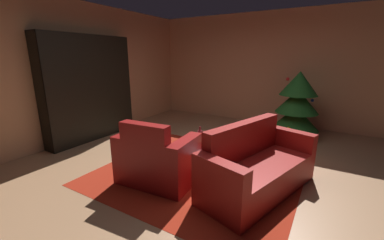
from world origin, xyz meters
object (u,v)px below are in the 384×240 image
(couch_red, at_px, (257,168))
(bookshelf_unit, at_px, (95,89))
(coffee_table, at_px, (206,148))
(decorated_tree, at_px, (297,104))
(armchair_red, at_px, (157,160))
(book_stack_on_table, at_px, (208,145))
(bottle_on_table, at_px, (200,136))

(couch_red, bearing_deg, bookshelf_unit, 173.46)
(coffee_table, distance_m, decorated_tree, 2.65)
(coffee_table, xyz_separation_m, decorated_tree, (0.88, 2.47, 0.35))
(armchair_red, relative_size, decorated_tree, 0.76)
(decorated_tree, bearing_deg, book_stack_on_table, -108.41)
(bottle_on_table, bearing_deg, bookshelf_unit, 175.95)
(couch_red, distance_m, decorated_tree, 2.61)
(book_stack_on_table, bearing_deg, coffee_table, 151.00)
(bookshelf_unit, distance_m, book_stack_on_table, 2.91)
(couch_red, bearing_deg, decorated_tree, 88.05)
(book_stack_on_table, distance_m, decorated_tree, 2.65)
(bookshelf_unit, bearing_deg, bottle_on_table, -4.05)
(decorated_tree, bearing_deg, bottle_on_table, -114.19)
(armchair_red, bearing_deg, book_stack_on_table, 49.55)
(couch_red, height_order, book_stack_on_table, couch_red)
(couch_red, height_order, decorated_tree, decorated_tree)
(bookshelf_unit, height_order, armchair_red, bookshelf_unit)
(bookshelf_unit, height_order, decorated_tree, bookshelf_unit)
(armchair_red, bearing_deg, coffee_table, 53.84)
(armchair_red, xyz_separation_m, decorated_tree, (1.33, 3.08, 0.41))
(book_stack_on_table, height_order, decorated_tree, decorated_tree)
(bookshelf_unit, relative_size, decorated_tree, 1.50)
(bookshelf_unit, relative_size, couch_red, 1.13)
(coffee_table, bearing_deg, armchair_red, -126.16)
(armchair_red, relative_size, bottle_on_table, 4.31)
(armchair_red, distance_m, decorated_tree, 3.38)
(armchair_red, height_order, bottle_on_table, armchair_red)
(couch_red, relative_size, coffee_table, 2.41)
(decorated_tree, bearing_deg, bookshelf_unit, -149.43)
(bookshelf_unit, relative_size, coffee_table, 2.73)
(couch_red, distance_m, coffee_table, 0.81)
(coffee_table, xyz_separation_m, bottle_on_table, (-0.17, 0.12, 0.13))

